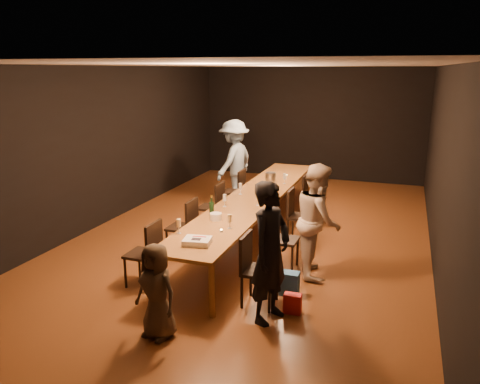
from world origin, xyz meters
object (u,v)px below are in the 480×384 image
(chair_left_0, at_px, (143,253))
(chair_left_3, at_px, (233,191))
(chair_right_0, at_px, (260,270))
(chair_right_3, at_px, (314,199))
(child, at_px, (157,291))
(plate_stack, at_px, (216,216))
(ice_bucket, at_px, (271,178))
(chair_left_2, at_px, (211,207))
(champagne_bottle, at_px, (212,205))
(chair_right_2, at_px, (301,216))
(chair_right_1, at_px, (284,239))
(chair_left_1, at_px, (182,227))
(woman_birthday, at_px, (270,252))
(table, at_px, (254,199))
(woman_tan, at_px, (318,220))
(man_blue, at_px, (234,161))
(birthday_cake, at_px, (197,241))

(chair_left_0, bearing_deg, chair_left_3, 0.00)
(chair_right_0, distance_m, chair_right_3, 3.60)
(chair_left_3, xyz_separation_m, child, (0.84, -4.69, 0.09))
(chair_left_3, distance_m, child, 4.77)
(plate_stack, bearing_deg, ice_bucket, 86.40)
(chair_right_0, bearing_deg, chair_left_2, -144.69)
(chair_left_3, relative_size, champagne_bottle, 2.97)
(chair_right_0, relative_size, chair_right_2, 1.00)
(chair_right_1, xyz_separation_m, chair_left_1, (-1.70, 0.00, 0.00))
(child, xyz_separation_m, champagne_bottle, (-0.27, 2.21, 0.35))
(ice_bucket, bearing_deg, woman_birthday, -74.10)
(chair_right_1, distance_m, ice_bucket, 2.35)
(chair_right_3, bearing_deg, chair_left_0, -25.28)
(table, distance_m, woman_tan, 1.83)
(woman_tan, distance_m, child, 2.66)
(table, bearing_deg, chair_right_2, 0.00)
(champagne_bottle, bearing_deg, plate_stack, -53.05)
(chair_right_0, bearing_deg, chair_right_2, 180.00)
(chair_right_3, height_order, woman_tan, woman_tan)
(child, xyz_separation_m, plate_stack, (-0.12, 2.01, 0.25))
(woman_birthday, bearing_deg, plate_stack, 61.13)
(woman_tan, bearing_deg, chair_left_3, 25.97)
(woman_birthday, distance_m, champagne_bottle, 1.97)
(chair_right_0, relative_size, chair_left_1, 1.00)
(woman_birthday, distance_m, ice_bucket, 3.82)
(chair_right_3, relative_size, man_blue, 0.50)
(champagne_bottle, xyz_separation_m, ice_bucket, (0.30, 2.24, -0.04))
(chair_right_3, height_order, man_blue, man_blue)
(chair_right_0, xyz_separation_m, chair_left_0, (-1.70, 0.00, 0.00))
(table, xyz_separation_m, champagne_bottle, (-0.28, -1.28, 0.20))
(woman_birthday, distance_m, woman_tan, 1.51)
(chair_left_1, bearing_deg, chair_left_2, 0.00)
(chair_right_3, bearing_deg, man_blue, -113.52)
(chair_left_0, relative_size, ice_bucket, 4.07)
(chair_left_1, bearing_deg, chair_right_0, -125.22)
(woman_tan, xyz_separation_m, champagne_bottle, (-1.64, -0.05, 0.08))
(chair_right_2, bearing_deg, chair_right_0, -0.00)
(chair_right_2, distance_m, birthday_cake, 2.65)
(woman_birthday, bearing_deg, chair_left_1, 68.60)
(chair_left_2, bearing_deg, ice_bucket, -42.31)
(chair_right_1, height_order, man_blue, man_blue)
(woman_tan, bearing_deg, chair_left_0, 101.72)
(chair_left_1, bearing_deg, table, -35.31)
(table, relative_size, chair_right_0, 6.45)
(chair_right_0, distance_m, woman_birthday, 0.55)
(ice_bucket, bearing_deg, chair_left_3, 164.62)
(chair_right_2, xyz_separation_m, chair_left_0, (-1.70, -2.40, 0.00))
(chair_right_1, distance_m, woman_birthday, 1.57)
(chair_left_3, height_order, ice_bucket, ice_bucket)
(chair_right_2, height_order, champagne_bottle, champagne_bottle)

